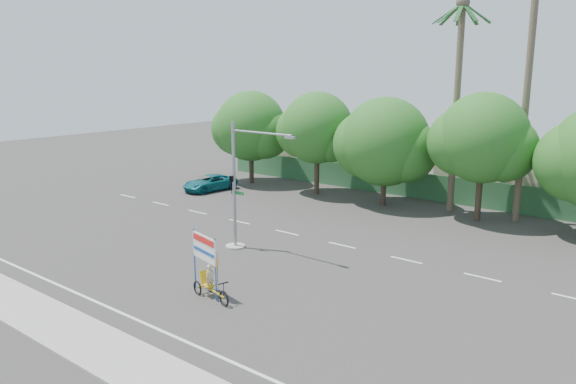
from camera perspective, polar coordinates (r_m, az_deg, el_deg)
The scene contains 14 objects.
ground at distance 27.36m, azimuth -7.42°, elevation -8.61°, with size 120.00×120.00×0.00m, color #33302D.
sidewalk_near at distance 23.23m, azimuth -21.19°, elevation -13.18°, with size 50.00×2.40×0.12m, color gray.
fence at distance 44.14m, azimuth 13.01°, elevation 0.64°, with size 38.00×0.08×2.00m, color #336B3D.
building_left at distance 52.68m, azimuth 5.39°, elevation 3.89°, with size 12.00×8.00×4.00m, color beige.
building_right at distance 45.55m, azimuth 24.66°, elevation 1.20°, with size 14.00×8.00×3.60m, color beige.
tree_far_left at distance 48.51m, azimuth -3.83°, elevation 6.47°, with size 7.14×6.00×7.96m.
tree_left at distance 44.08m, azimuth 2.94°, elevation 6.27°, with size 6.66×5.60×8.07m.
tree_center at distance 40.97m, azimuth 9.77°, elevation 4.81°, with size 7.62×6.40×7.85m.
tree_right at distance 38.02m, azimuth 19.11°, elevation 4.90°, with size 6.90×5.80×8.36m.
palm_tall at distance 38.56m, azimuth 23.37°, elevation 12.47°, with size 3.73×3.79×17.45m.
palm_short at distance 40.03m, azimuth 16.87°, elevation 10.60°, with size 3.73×3.79×14.45m.
traffic_signal at distance 30.70m, azimuth -5.08°, elevation -0.52°, with size 4.72×1.10×7.00m.
trike_billboard at distance 24.87m, azimuth -8.12°, elevation -7.99°, with size 2.84×1.06×2.86m.
pickup_truck at distance 46.32m, azimuth -7.96°, elevation 0.93°, with size 2.11×4.58×1.27m, color #0E5F67.
Camera 1 is at (18.54, -17.59, 9.77)m, focal length 35.00 mm.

